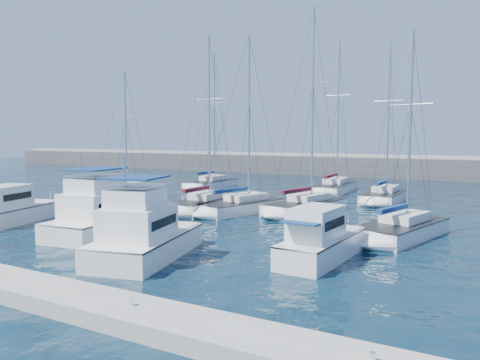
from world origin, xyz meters
The scene contains 16 objects.
ground centered at (0.00, 0.00, 0.00)m, with size 220.00×220.00×0.00m, color black.
breakwater centered at (0.00, 52.00, 1.05)m, with size 160.00×6.00×4.45m.
dock_cleat_near_stbd centered at (8.00, -11.00, 0.72)m, with size 0.16×0.16×0.25m, color silver.
dock_cleat_far_stbd centered at (16.00, -11.00, 0.72)m, with size 0.16×0.16×0.25m, color silver.
motor_yacht_port_outer centered at (-12.16, -1.42, 0.94)m, with size 4.38×7.75×3.20m.
motor_yacht_port_inner centered at (-3.58, -0.76, 1.13)m, with size 4.57×9.44×4.69m.
motor_yacht_stbd_inner centered at (2.80, -4.39, 1.13)m, with size 5.10×8.10×4.69m.
motor_yacht_stbd_outer centered at (10.81, -0.27, 0.94)m, with size 2.71×6.91×3.20m.
sailboat_mid_a centered at (-14.90, 12.84, 0.51)m, with size 3.86×8.07×13.25m.
sailboat_mid_b centered at (-3.21, 10.35, 0.53)m, with size 3.13×7.66×15.08m.
sailboat_mid_c centered at (0.06, 10.98, 0.53)m, with size 5.12×8.49×14.79m.
sailboat_mid_d centered at (4.67, 13.51, 0.55)m, with size 4.94×8.70×17.08m.
sailboat_mid_e centered at (13.39, 7.31, 0.51)m, with size 4.88×8.10×13.09m.
sailboat_back_a centered at (-12.17, 25.24, 0.55)m, with size 3.31×7.79×16.56m.
sailboat_back_b centered at (2.16, 28.90, 0.54)m, with size 3.62×9.74×17.61m.
sailboat_back_c centered at (8.90, 23.26, 0.54)m, with size 3.17×7.63×15.52m.
Camera 1 is at (18.60, -22.47, 6.23)m, focal length 35.00 mm.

